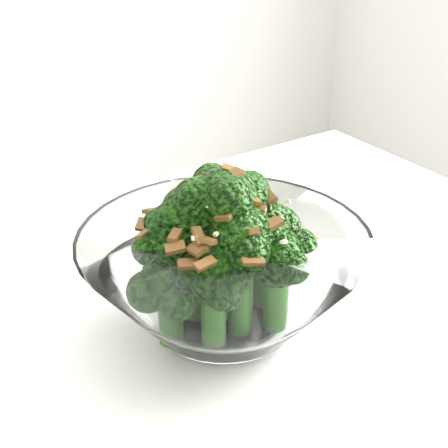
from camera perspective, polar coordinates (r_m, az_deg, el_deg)
broccoli_dish at (r=0.53m, az=-0.05°, el=-3.82°), size 0.22×0.22×0.14m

